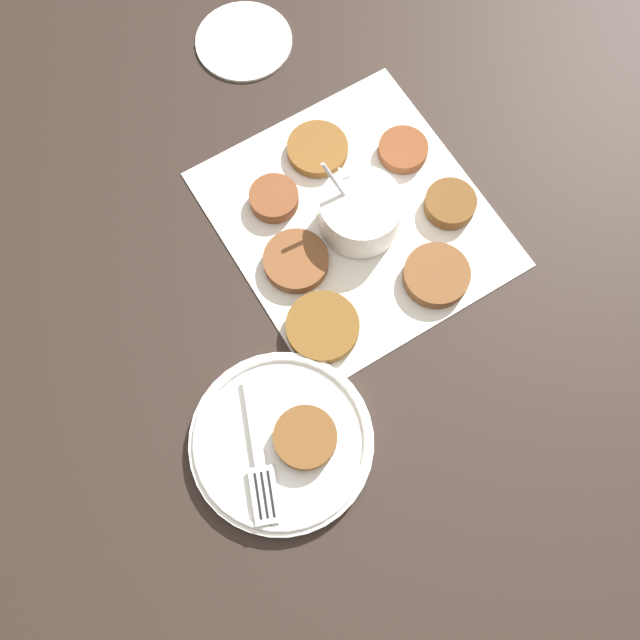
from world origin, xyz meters
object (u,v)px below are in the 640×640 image
fritter_on_plate (305,438)px  extra_saucer (244,40)px  fork (260,465)px  sauce_bowl (360,213)px  serving_plate (281,442)px

fritter_on_plate → extra_saucer: bearing=-18.7°
fork → extra_saucer: fork is taller
sauce_bowl → fritter_on_plate: (-0.21, 0.19, 0.00)m
sauce_bowl → fork: (-0.22, 0.24, -0.00)m
serving_plate → fritter_on_plate: bearing=-115.2°
serving_plate → extra_saucer: (0.52, -0.21, -0.01)m
sauce_bowl → fork: size_ratio=0.67×
extra_saucer → fork: bearing=156.1°
sauce_bowl → serving_plate: (-0.20, 0.21, -0.02)m
sauce_bowl → serving_plate: sauce_bowl is taller
serving_plate → fritter_on_plate: (-0.01, -0.02, 0.02)m
sauce_bowl → serving_plate: 0.29m
fork → extra_saucer: size_ratio=1.21×
serving_plate → fork: size_ratio=1.28×
sauce_bowl → fork: bearing=131.7°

